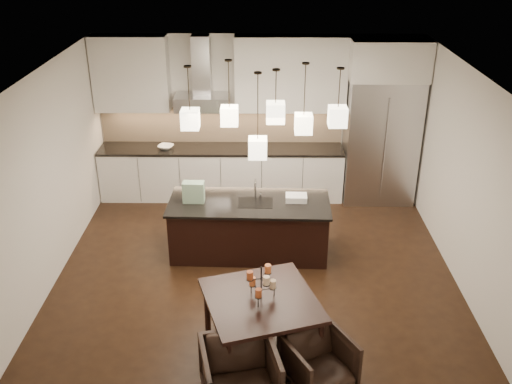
{
  "coord_description": "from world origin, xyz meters",
  "views": [
    {
      "loc": [
        0.07,
        -6.76,
        4.51
      ],
      "look_at": [
        0.0,
        0.2,
        1.15
      ],
      "focal_mm": 40.0,
      "sensor_mm": 36.0,
      "label": 1
    }
  ],
  "objects_px": {
    "dining_table": "(261,324)",
    "armchair_right": "(319,362)",
    "refrigerator": "(380,141)",
    "armchair_left": "(240,376)",
    "island_body": "(249,228)"
  },
  "relations": [
    {
      "from": "refrigerator",
      "to": "dining_table",
      "type": "bearing_deg",
      "value": -116.96
    },
    {
      "from": "dining_table",
      "to": "armchair_left",
      "type": "relative_size",
      "value": 1.54
    },
    {
      "from": "dining_table",
      "to": "refrigerator",
      "type": "bearing_deg",
      "value": 45.38
    },
    {
      "from": "dining_table",
      "to": "armchair_right",
      "type": "xyz_separation_m",
      "value": [
        0.61,
        -0.55,
        -0.05
      ]
    },
    {
      "from": "island_body",
      "to": "refrigerator",
      "type": "bearing_deg",
      "value": 41.59
    },
    {
      "from": "island_body",
      "to": "armchair_right",
      "type": "bearing_deg",
      "value": -72.07
    },
    {
      "from": "refrigerator",
      "to": "armchair_right",
      "type": "distance_m",
      "value": 4.81
    },
    {
      "from": "dining_table",
      "to": "armchair_right",
      "type": "relative_size",
      "value": 1.78
    },
    {
      "from": "island_body",
      "to": "dining_table",
      "type": "relative_size",
      "value": 1.9
    },
    {
      "from": "refrigerator",
      "to": "armchair_right",
      "type": "height_order",
      "value": "refrigerator"
    },
    {
      "from": "armchair_left",
      "to": "armchair_right",
      "type": "xyz_separation_m",
      "value": [
        0.82,
        0.26,
        -0.05
      ]
    },
    {
      "from": "armchair_left",
      "to": "armchair_right",
      "type": "bearing_deg",
      "value": 4.82
    },
    {
      "from": "refrigerator",
      "to": "island_body",
      "type": "distance_m",
      "value": 2.95
    },
    {
      "from": "refrigerator",
      "to": "dining_table",
      "type": "height_order",
      "value": "refrigerator"
    },
    {
      "from": "dining_table",
      "to": "island_body",
      "type": "bearing_deg",
      "value": 77.09
    }
  ]
}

